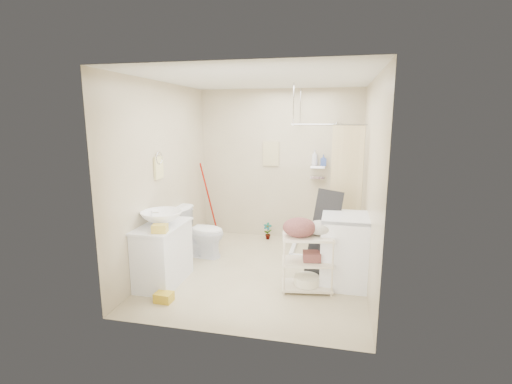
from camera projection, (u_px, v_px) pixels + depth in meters
floor at (261, 271)px, 5.21m from camera, size 3.20×3.20×0.00m
ceiling at (261, 79)px, 4.70m from camera, size 2.80×3.20×0.04m
wall_back at (279, 165)px, 6.48m from camera, size 2.80×0.04×2.60m
wall_front at (226, 208)px, 3.42m from camera, size 2.80×0.04×2.60m
wall_left at (164, 176)px, 5.25m from camera, size 0.04×3.20×2.60m
wall_right at (370, 184)px, 4.66m from camera, size 0.04×3.20×2.60m
vanity at (163, 254)px, 4.78m from camera, size 0.50×0.89×0.78m
sink at (162, 218)px, 4.68m from camera, size 0.64×0.64×0.18m
counter_basket at (160, 228)px, 4.38m from camera, size 0.20×0.17×0.10m
floor_basket at (164, 295)px, 4.32m from camera, size 0.30×0.24×0.16m
toilet at (200, 232)px, 5.72m from camera, size 0.79×0.50×0.77m
mop at (207, 199)px, 6.71m from camera, size 0.13×0.13×1.32m
potted_plant_a at (268, 231)px, 6.54m from camera, size 0.16×0.11×0.30m
potted_plant_b at (293, 231)px, 6.46m from camera, size 0.25×0.25×0.36m
hanging_towel at (271, 154)px, 6.46m from camera, size 0.28×0.03×0.42m
towel_ring at (159, 166)px, 5.02m from camera, size 0.04×0.22×0.34m
tp_holder at (170, 215)px, 5.40m from camera, size 0.08×0.12×0.14m
shower at (327, 187)px, 5.83m from camera, size 1.10×1.10×2.10m
shampoo_bottle_a at (315, 158)px, 6.26m from camera, size 0.12×0.12×0.27m
shampoo_bottle_b at (323, 160)px, 6.21m from camera, size 0.10×0.10×0.19m
washing_machine at (346, 250)px, 4.74m from camera, size 0.62×0.64×0.91m
laundry_rack at (307, 258)px, 4.56m from camera, size 0.66×0.45×0.85m
ironing_board at (324, 234)px, 4.90m from camera, size 0.35×0.11×1.22m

